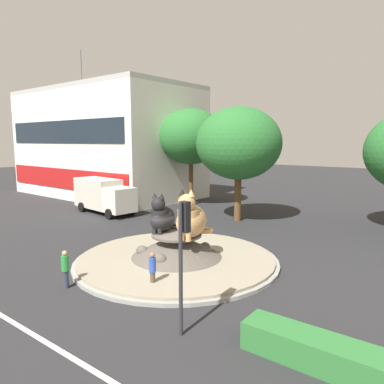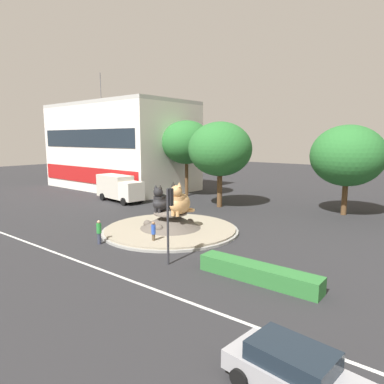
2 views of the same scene
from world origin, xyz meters
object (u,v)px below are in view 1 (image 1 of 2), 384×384
at_px(shophouse_block, 106,143).
at_px(pedestrian_green_shirt, 65,268).
at_px(cat_statue_calico, 191,219).
at_px(broadleaf_tree_behind_island, 239,144).
at_px(delivery_box_truck, 103,195).
at_px(cat_statue_black, 162,217).
at_px(traffic_light_mast, 183,243).
at_px(pedestrian_blue_shirt, 153,269).
at_px(third_tree_left, 191,137).

distance_m(shophouse_block, pedestrian_green_shirt, 30.04).
bearing_deg(cat_statue_calico, broadleaf_tree_behind_island, -176.15).
xyz_separation_m(broadleaf_tree_behind_island, delivery_box_truck, (-11.56, -4.62, -4.73)).
distance_m(cat_statue_black, delivery_box_truck, 14.67).
height_order(cat_statue_calico, shophouse_block, shophouse_block).
relative_size(cat_statue_calico, traffic_light_mast, 0.63).
bearing_deg(cat_statue_calico, pedestrian_blue_shirt, -6.90).
xyz_separation_m(third_tree_left, pedestrian_blue_shirt, (11.61, -18.17, -6.16)).
relative_size(cat_statue_black, traffic_light_mast, 0.51).
relative_size(traffic_light_mast, broadleaf_tree_behind_island, 0.50).
distance_m(cat_statue_black, broadleaf_tree_behind_island, 11.97).
relative_size(cat_statue_calico, shophouse_block, 0.13).
bearing_deg(broadleaf_tree_behind_island, cat_statue_calico, -72.31).
distance_m(shophouse_block, delivery_box_truck, 13.06).
bearing_deg(delivery_box_truck, pedestrian_green_shirt, -37.54).
relative_size(traffic_light_mast, delivery_box_truck, 0.64).
bearing_deg(cat_statue_calico, shophouse_block, -135.01).
height_order(cat_statue_black, pedestrian_green_shirt, cat_statue_black).
xyz_separation_m(cat_statue_black, shophouse_block, (-22.21, 14.66, 3.96)).
relative_size(third_tree_left, pedestrian_green_shirt, 5.65).
distance_m(broadleaf_tree_behind_island, pedestrian_blue_shirt, 16.06).
bearing_deg(pedestrian_blue_shirt, third_tree_left, 107.04).
bearing_deg(traffic_light_mast, delivery_box_truck, 62.98).
height_order(cat_statue_black, traffic_light_mast, traffic_light_mast).
bearing_deg(broadleaf_tree_behind_island, pedestrian_blue_shirt, -74.74).
bearing_deg(cat_statue_black, delivery_box_truck, -131.74).
height_order(shophouse_block, third_tree_left, shophouse_block).
relative_size(third_tree_left, pedestrian_blue_shirt, 5.83).
height_order(cat_statue_black, cat_statue_calico, cat_statue_calico).
relative_size(shophouse_block, broadleaf_tree_behind_island, 2.46).
bearing_deg(shophouse_block, third_tree_left, 2.29).
distance_m(cat_statue_calico, shophouse_block, 28.56).
height_order(cat_statue_black, broadleaf_tree_behind_island, broadleaf_tree_behind_island).
xyz_separation_m(third_tree_left, delivery_box_truck, (-3.91, -8.23, -5.38)).
bearing_deg(pedestrian_blue_shirt, cat_statue_calico, 81.40).
xyz_separation_m(shophouse_block, third_tree_left, (13.02, 0.12, 0.69)).
relative_size(cat_statue_black, broadleaf_tree_behind_island, 0.25).
bearing_deg(shophouse_block, pedestrian_green_shirt, -41.81).
bearing_deg(cat_statue_black, broadleaf_tree_behind_island, 172.71).
bearing_deg(delivery_box_truck, cat_statue_calico, -16.04).
distance_m(pedestrian_green_shirt, pedestrian_blue_shirt, 3.97).
bearing_deg(third_tree_left, traffic_light_mast, -53.40).
distance_m(third_tree_left, delivery_box_truck, 10.58).
xyz_separation_m(shophouse_block, pedestrian_green_shirt, (21.40, -20.36, -5.45)).
distance_m(traffic_light_mast, third_tree_left, 25.63).
xyz_separation_m(cat_statue_calico, traffic_light_mast, (3.91, -5.58, 0.71)).
bearing_deg(cat_statue_black, cat_statue_calico, 75.22).
xyz_separation_m(cat_statue_calico, broadleaf_tree_behind_island, (-3.56, 11.15, 3.86)).
bearing_deg(cat_statue_black, pedestrian_green_shirt, -23.22).
bearing_deg(third_tree_left, pedestrian_green_shirt, -67.74).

